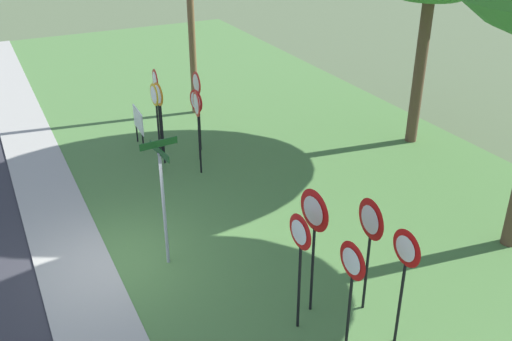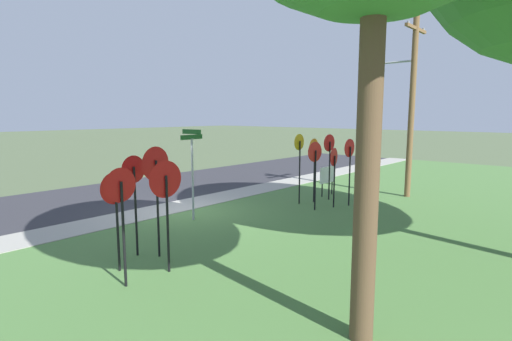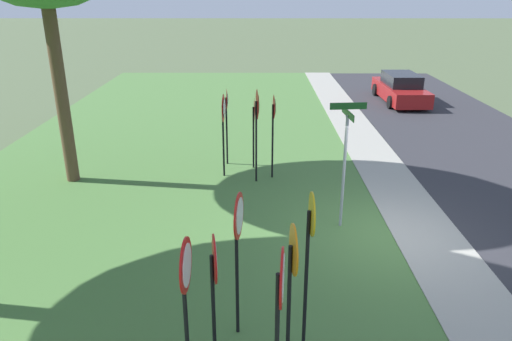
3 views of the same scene
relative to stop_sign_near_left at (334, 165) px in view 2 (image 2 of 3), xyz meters
The scene contains 18 objects.
ground_plane 5.75m from the stop_sign_near_left, 41.84° to the right, with size 160.00×160.00×0.00m, color #4C5B3D.
road_asphalt 9.56m from the stop_sign_near_left, 64.17° to the right, with size 44.00×6.40×0.01m, color #2D2D33.
sidewalk_strip 6.28m from the stop_sign_near_left, 47.48° to the right, with size 44.00×1.60×0.06m, color #99968C.
grass_median 4.99m from the stop_sign_near_left, 29.56° to the left, with size 44.00×12.00×0.04m, color #477038.
stop_sign_near_left is the anchor object (origin of this frame).
stop_sign_near_right 0.90m from the stop_sign_near_left, 19.69° to the right, with size 0.71×0.13×2.48m.
stop_sign_far_left 1.40m from the stop_sign_near_left, 75.64° to the right, with size 0.62×0.09×2.71m.
stop_sign_far_center 1.41m from the stop_sign_near_left, 141.85° to the right, with size 0.69×0.11×2.66m.
stop_sign_far_right 1.09m from the stop_sign_near_left, 103.52° to the right, with size 0.68×0.11×2.52m.
stop_sign_center_tall 0.74m from the stop_sign_near_left, 156.53° to the left, with size 0.69×0.10×2.54m.
yield_sign_near_left 8.85m from the stop_sign_near_left, ahead, with size 0.69×0.10×2.42m.
yield_sign_near_right 8.51m from the stop_sign_near_left, ahead, with size 0.71×0.11×2.22m.
yield_sign_far_left 7.82m from the stop_sign_near_left, ahead, with size 0.81×0.11×2.47m.
yield_sign_far_right 7.76m from the stop_sign_near_left, ahead, with size 0.68×0.11×2.48m.
yield_sign_center 7.41m from the stop_sign_near_left, ahead, with size 0.82×0.13×2.70m.
street_name_post 5.27m from the stop_sign_near_left, 29.04° to the right, with size 0.96×0.81×2.97m.
utility_pole 4.78m from the stop_sign_near_left, 162.82° to the left, with size 2.10×2.49×7.79m.
notice_board 2.33m from the stop_sign_near_left, 143.27° to the right, with size 1.10×0.08×1.25m.
Camera 2 is at (8.78, 11.07, 3.49)m, focal length 27.91 mm.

